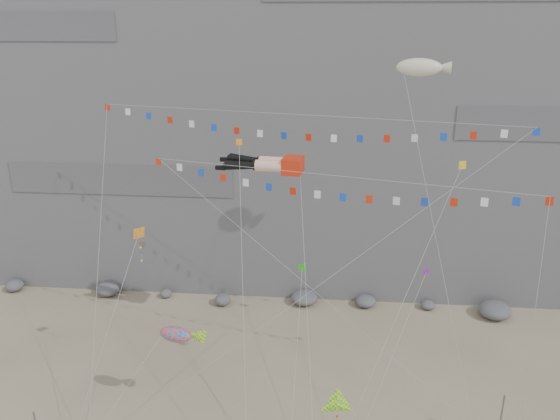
{
  "coord_description": "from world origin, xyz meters",
  "views": [
    {
      "loc": [
        1.88,
        -30.91,
        26.66
      ],
      "look_at": [
        -1.7,
        9.0,
        12.57
      ],
      "focal_mm": 35.0,
      "sensor_mm": 36.0,
      "label": 1
    }
  ],
  "objects": [
    {
      "name": "cliff",
      "position": [
        0.0,
        32.0,
        25.0
      ],
      "size": [
        80.0,
        28.0,
        50.0
      ],
      "primitive_type": "cube",
      "color": "slate",
      "rests_on": "ground"
    },
    {
      "name": "talus_boulders",
      "position": [
        0.0,
        17.0,
        0.6
      ],
      "size": [
        60.0,
        3.0,
        1.2
      ],
      "primitive_type": null,
      "color": "slate",
      "rests_on": "ground"
    },
    {
      "name": "legs_kite",
      "position": [
        -2.39,
        7.74,
        16.54
      ],
      "size": [
        8.47,
        18.13,
        23.53
      ],
      "rotation": [
        0.0,
        0.0,
        -0.12
      ],
      "color": "red",
      "rests_on": "ground"
    },
    {
      "name": "flag_banner_upper",
      "position": [
        -0.58,
        9.99,
        19.84
      ],
      "size": [
        32.37,
        17.93,
        27.32
      ],
      "color": "red",
      "rests_on": "ground"
    },
    {
      "name": "flag_banner_lower",
      "position": [
        2.14,
        4.81,
        16.62
      ],
      "size": [
        26.11,
        10.8,
        21.81
      ],
      "color": "red",
      "rests_on": "ground"
    },
    {
      "name": "harlequin_kite",
      "position": [
        -10.94,
        2.93,
        12.64
      ],
      "size": [
        4.29,
        8.15,
        14.94
      ],
      "color": "red",
      "rests_on": "ground"
    },
    {
      "name": "fish_windsock",
      "position": [
        -7.75,
        -0.57,
        7.05
      ],
      "size": [
        7.64,
        5.57,
        10.14
      ],
      "color": "#FF3F0D",
      "rests_on": "ground"
    },
    {
      "name": "delta_kite",
      "position": [
        2.87,
        -4.17,
        5.11
      ],
      "size": [
        2.33,
        4.59,
        6.97
      ],
      "color": "yellow",
      "rests_on": "ground"
    },
    {
      "name": "blimp_windsock",
      "position": [
        8.13,
        9.42,
        23.35
      ],
      "size": [
        6.22,
        12.41,
        26.32
      ],
      "color": "beige",
      "rests_on": "ground"
    },
    {
      "name": "small_kite_a",
      "position": [
        -4.55,
        7.53,
        17.52
      ],
      "size": [
        3.03,
        15.37,
        23.48
      ],
      "color": "orange",
      "rests_on": "ground"
    },
    {
      "name": "small_kite_b",
      "position": [
        9.07,
        5.14,
        9.27
      ],
      "size": [
        6.37,
        10.6,
        14.93
      ],
      "color": "purple",
      "rests_on": "ground"
    },
    {
      "name": "small_kite_c",
      "position": [
        0.37,
        2.81,
        10.43
      ],
      "size": [
        1.15,
        11.18,
        14.88
      ],
      "color": "#1F9D18",
      "rests_on": "ground"
    },
    {
      "name": "small_kite_d",
      "position": [
        10.96,
        6.17,
        16.84
      ],
      "size": [
        9.97,
        13.61,
        23.38
      ],
      "color": "yellow",
      "rests_on": "ground"
    }
  ]
}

